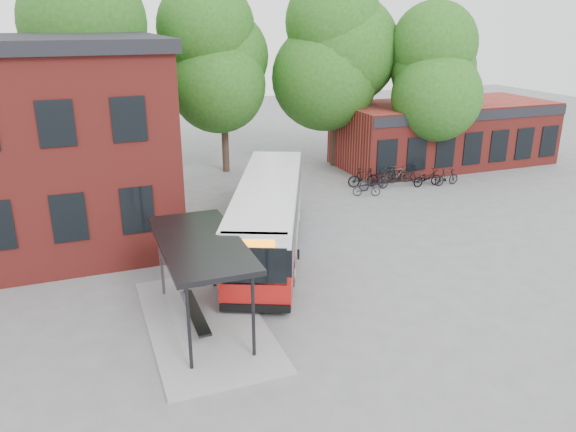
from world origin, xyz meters
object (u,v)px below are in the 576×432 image
object	(u,v)px
city_bus	(269,217)
bicycle_6	(427,178)
bicycle_0	(367,189)
bus_shelter	(203,283)
bicycle_2	(374,181)
bicycle_7	(447,177)
bicycle_4	(405,174)
bicycle_5	(398,174)
bicycle_1	(364,178)
bicycle_3	(388,176)

from	to	relation	value
city_bus	bicycle_6	world-z (taller)	city_bus
city_bus	bicycle_6	bearing A→B (deg)	49.58
city_bus	bicycle_0	bearing A→B (deg)	58.57
bus_shelter	bicycle_2	distance (m)	16.54
bicycle_7	bicycle_4	bearing A→B (deg)	51.93
bicycle_0	bicycle_7	distance (m)	5.32
city_bus	bicycle_5	bearing A→B (deg)	56.94
bicycle_5	city_bus	bearing A→B (deg)	134.28
city_bus	bicycle_1	world-z (taller)	city_bus
bicycle_0	bicycle_6	size ratio (longest dim) A/B	0.82
bicycle_4	bicycle_3	bearing A→B (deg)	120.48
bus_shelter	bicycle_6	bearing A→B (deg)	34.62
city_bus	bicycle_7	bearing A→B (deg)	46.50
bicycle_0	bicycle_2	xyz separation A→B (m)	(0.95, 0.90, 0.10)
bicycle_6	bus_shelter	bearing A→B (deg)	121.23
bicycle_1	bicycle_7	xyz separation A→B (m)	(4.66, -1.39, -0.07)
bicycle_1	bicycle_3	size ratio (longest dim) A/B	1.02
city_bus	bicycle_7	distance (m)	13.85
bicycle_2	bicycle_6	size ratio (longest dim) A/B	1.02
bus_shelter	bicycle_1	xyz separation A→B (m)	(11.93, 11.79, -0.89)
city_bus	bicycle_1	distance (m)	10.58
city_bus	bicycle_1	xyz separation A→B (m)	(8.06, 6.79, -0.89)
bus_shelter	bicycle_3	bearing A→B (deg)	40.91
bicycle_2	bicycle_7	xyz separation A→B (m)	(4.37, -0.70, -0.01)
city_bus	bicycle_5	size ratio (longest dim) A/B	6.77
bus_shelter	bicycle_0	size ratio (longest dim) A/B	4.62
bicycle_6	bicycle_3	bearing A→B (deg)	60.61
bus_shelter	bicycle_5	xyz separation A→B (m)	(14.27, 11.86, -0.94)
bicycle_4	bicycle_6	world-z (taller)	bicycle_4
bicycle_2	bicycle_4	xyz separation A→B (m)	(2.46, 0.68, -0.01)
bicycle_3	bicycle_7	xyz separation A→B (m)	(3.16, -1.24, -0.06)
bicycle_5	bicycle_0	bearing A→B (deg)	129.97
bicycle_1	bicycle_3	xyz separation A→B (m)	(1.50, -0.15, -0.01)
bicycle_5	bicycle_6	distance (m)	1.68
bicycle_0	bicycle_6	bearing A→B (deg)	-63.75
bicycle_3	bicycle_1	bearing A→B (deg)	62.39
bicycle_5	bicycle_7	world-z (taller)	bicycle_5
bicycle_0	bicycle_2	distance (m)	1.31
bicycle_3	bicycle_0	bearing A→B (deg)	102.06
bus_shelter	bicycle_7	xyz separation A→B (m)	(16.59, 10.40, -0.96)
bicycle_2	bicycle_7	bearing A→B (deg)	-100.90
city_bus	bicycle_0	xyz separation A→B (m)	(7.40, 5.19, -1.05)
bicycle_7	bicycle_2	bearing A→B (deg)	78.60
bicycle_0	bicycle_4	xyz separation A→B (m)	(3.41, 1.58, 0.09)
bicycle_0	bicycle_4	distance (m)	3.76
bicycle_1	bicycle_2	bearing A→B (deg)	-149.43
city_bus	bicycle_2	xyz separation A→B (m)	(8.35, 6.10, -0.96)
city_bus	bicycle_3	bearing A→B (deg)	58.28
bicycle_3	bicycle_5	world-z (taller)	bicycle_3
bicycle_2	bicycle_3	world-z (taller)	bicycle_3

